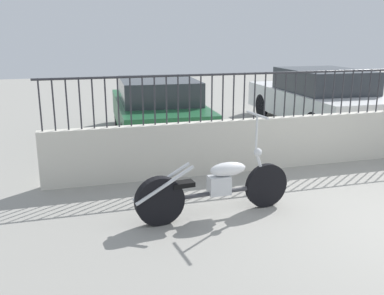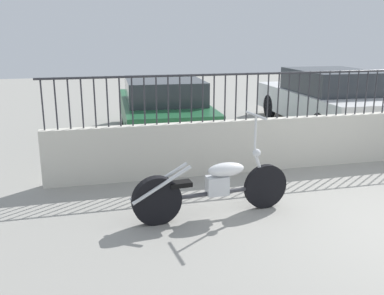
% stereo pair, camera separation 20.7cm
% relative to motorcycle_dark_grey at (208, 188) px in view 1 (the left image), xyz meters
% --- Properties ---
extents(low_wall, '(9.00, 0.18, 0.89)m').
position_rel_motorcycle_dark_grey_xyz_m(low_wall, '(2.38, 1.65, 0.06)').
color(low_wall, beige).
rests_on(low_wall, ground_plane).
extents(fence_railing, '(9.00, 0.04, 0.77)m').
position_rel_motorcycle_dark_grey_xyz_m(fence_railing, '(2.38, 1.65, 1.02)').
color(fence_railing, '#2D2D33').
rests_on(fence_railing, low_wall).
extents(motorcycle_dark_grey, '(2.13, 0.52, 1.30)m').
position_rel_motorcycle_dark_grey_xyz_m(motorcycle_dark_grey, '(0.00, 0.00, 0.00)').
color(motorcycle_dark_grey, black).
rests_on(motorcycle_dark_grey, ground_plane).
extents(car_green, '(2.01, 4.33, 1.33)m').
position_rel_motorcycle_dark_grey_xyz_m(car_green, '(0.27, 4.39, 0.29)').
color(car_green, black).
rests_on(car_green, ground_plane).
extents(car_white, '(2.05, 4.63, 1.44)m').
position_rel_motorcycle_dark_grey_xyz_m(car_white, '(4.40, 4.47, 0.34)').
color(car_white, black).
rests_on(car_white, ground_plane).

